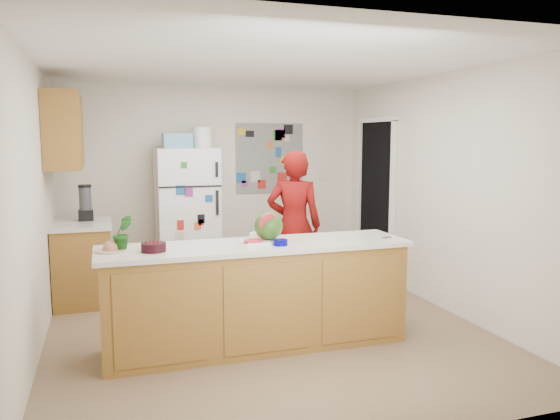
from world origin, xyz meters
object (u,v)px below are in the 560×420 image
object	(u,v)px
watermelon	(269,226)
person	(294,226)
refrigerator	(187,216)
cherry_bowl	(154,247)

from	to	relation	value
watermelon	person	bearing A→B (deg)	61.18
refrigerator	person	bearing A→B (deg)	-46.85
person	watermelon	bearing A→B (deg)	82.17
refrigerator	watermelon	xyz separation A→B (m)	(0.38, -2.31, 0.21)
watermelon	cherry_bowl	bearing A→B (deg)	-172.58
watermelon	refrigerator	bearing A→B (deg)	99.36
cherry_bowl	watermelon	bearing A→B (deg)	7.42
refrigerator	watermelon	world-z (taller)	refrigerator
cherry_bowl	person	bearing A→B (deg)	38.66
refrigerator	cherry_bowl	size ratio (longest dim) A/B	8.57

